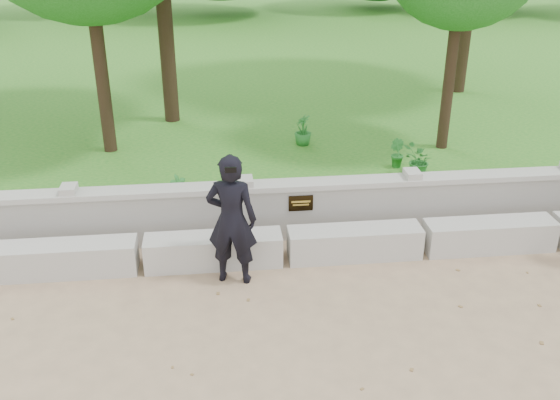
% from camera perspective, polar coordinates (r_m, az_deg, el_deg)
% --- Properties ---
extents(ground, '(80.00, 80.00, 0.00)m').
position_cam_1_polar(ground, '(7.36, 2.24, -13.08)').
color(ground, tan).
rests_on(ground, ground).
extents(lawn, '(40.00, 22.00, 0.25)m').
position_cam_1_polar(lawn, '(20.22, -3.70, 12.51)').
color(lawn, '#236F1E').
rests_on(lawn, ground).
extents(concrete_bench, '(11.90, 0.45, 0.45)m').
position_cam_1_polar(concrete_bench, '(8.80, 0.45, -4.28)').
color(concrete_bench, '#ABA9A2').
rests_on(concrete_bench, ground).
extents(parapet_wall, '(12.50, 0.35, 0.90)m').
position_cam_1_polar(parapet_wall, '(9.30, -0.05, -0.89)').
color(parapet_wall, '#A19F98').
rests_on(parapet_wall, ground).
extents(man_main, '(0.74, 0.67, 1.81)m').
position_cam_1_polar(man_main, '(8.07, -4.44, -1.81)').
color(man_main, black).
rests_on(man_main, ground).
extents(shrub_a, '(0.34, 0.33, 0.54)m').
position_cam_1_polar(shrub_a, '(9.88, -9.19, 0.77)').
color(shrub_a, '#267029').
rests_on(shrub_a, lawn).
extents(shrub_b, '(0.30, 0.34, 0.52)m').
position_cam_1_polar(shrub_b, '(11.54, 10.61, 4.22)').
color(shrub_b, '#267029').
rests_on(shrub_b, lawn).
extents(shrub_c, '(0.67, 0.65, 0.57)m').
position_cam_1_polar(shrub_c, '(11.17, 12.54, 3.50)').
color(shrub_c, '#267029').
rests_on(shrub_c, lawn).
extents(shrub_d, '(0.35, 0.38, 0.61)m').
position_cam_1_polar(shrub_d, '(12.43, 2.11, 6.41)').
color(shrub_d, '#267029').
rests_on(shrub_d, lawn).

